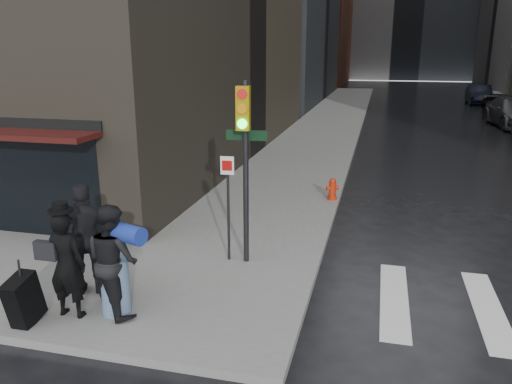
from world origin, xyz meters
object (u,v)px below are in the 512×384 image
man_greycoat (87,239)px  traffic_light (243,149)px  man_jeans (113,260)px  parked_car_5 (479,95)px  man_overcoat (58,270)px  fire_hydrant (332,190)px  parked_car_4 (501,104)px

man_greycoat → traffic_light: bearing=-164.6°
man_jeans → parked_car_5: size_ratio=0.38×
man_jeans → man_greycoat: bearing=-4.9°
man_overcoat → parked_car_5: man_overcoat is taller
man_greycoat → parked_car_5: bearing=-132.6°
traffic_light → fire_hydrant: (1.33, 5.01, -2.10)m
man_jeans → traffic_light: (1.53, 2.49, 1.44)m
man_greycoat → traffic_light: traffic_light is taller
man_greycoat → parked_car_4: 34.38m
traffic_light → parked_car_5: bearing=71.0°
fire_hydrant → traffic_light: bearing=-104.8°
parked_car_4 → parked_car_5: parked_car_5 is taller
man_overcoat → traffic_light: 3.99m
man_jeans → parked_car_5: (11.97, 38.82, -0.29)m
parked_car_5 → fire_hydrant: bearing=-103.9°
man_overcoat → fire_hydrant: (3.66, 7.86, -0.55)m
man_jeans → fire_hydrant: size_ratio=2.93×
man_jeans → traffic_light: bearing=-92.9°
parked_car_5 → man_greycoat: bearing=-106.1°
man_greycoat → traffic_light: (2.35, 1.94, 1.37)m
man_overcoat → parked_car_4: size_ratio=0.46×
traffic_light → parked_car_5: (10.44, 36.33, -1.73)m
man_jeans → parked_car_5: bearing=-78.4°
fire_hydrant → parked_car_4: (9.50, 24.80, 0.29)m
man_greycoat → parked_car_4: (13.18, 31.75, -0.44)m
man_greycoat → fire_hydrant: 7.90m
man_overcoat → parked_car_4: (13.16, 32.66, -0.26)m
man_overcoat → parked_car_4: man_overcoat is taller
parked_car_4 → fire_hydrant: bearing=-116.5°
man_jeans → fire_hydrant: bearing=-82.2°
man_jeans → parked_car_4: bearing=-82.2°
man_jeans → man_greycoat: man_greycoat is taller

